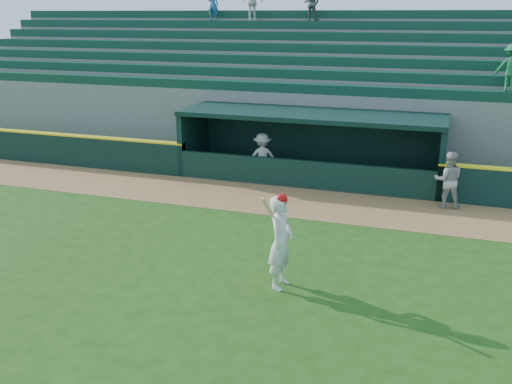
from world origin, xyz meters
TOP-DOWN VIEW (x-y plane):
  - ground at (0.00, 0.00)m, footprint 120.00×120.00m
  - warning_track at (0.00, 4.90)m, footprint 40.00×3.00m
  - field_wall_left at (-12.25, 6.55)m, footprint 15.50×0.30m
  - wall_stripe_left at (-12.25, 6.55)m, footprint 15.50×0.32m
  - dugout_player_front at (4.83, 5.93)m, footprint 0.95×0.79m
  - dugout_player_inside at (-1.56, 6.92)m, footprint 1.29×1.01m
  - dugout at (0.00, 8.00)m, footprint 9.40×2.80m
  - stands at (0.02, 12.57)m, footprint 34.50×6.28m
  - batter_at_plate at (1.44, -0.96)m, footprint 0.61×0.86m

SIDE VIEW (x-z plane):
  - ground at x=0.00m, z-range 0.00..0.00m
  - warning_track at x=0.00m, z-range 0.00..0.01m
  - field_wall_left at x=-12.25m, z-range 0.00..1.20m
  - dugout_player_inside at x=-1.56m, z-range 0.00..1.76m
  - dugout_player_front at x=4.83m, z-range 0.00..1.79m
  - batter_at_plate at x=1.44m, z-range -0.01..2.17m
  - wall_stripe_left at x=-12.25m, z-range 1.20..1.26m
  - dugout at x=0.00m, z-range 0.13..2.59m
  - stands at x=0.02m, z-range -1.34..6.12m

